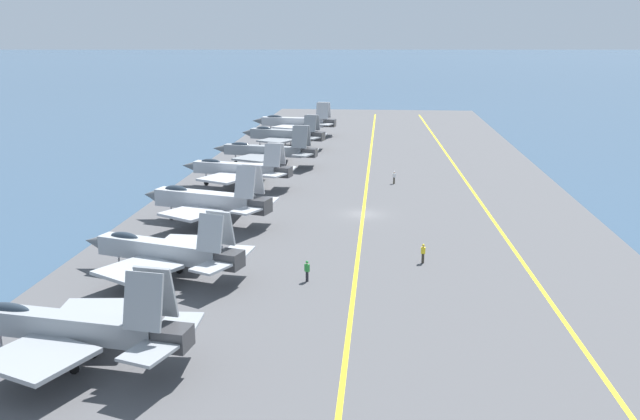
% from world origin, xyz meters
% --- Properties ---
extents(ground_plane, '(2000.00, 2000.00, 0.00)m').
position_xyz_m(ground_plane, '(0.00, 0.00, 0.00)').
color(ground_plane, '#334C66').
extents(carrier_deck, '(224.42, 51.95, 0.40)m').
position_xyz_m(carrier_deck, '(0.00, 0.00, 0.20)').
color(carrier_deck, '#4C4C4F').
rests_on(carrier_deck, ground).
extents(deck_stripe_foul_line, '(201.90, 6.49, 0.01)m').
position_xyz_m(deck_stripe_foul_line, '(0.00, -14.29, 0.40)').
color(deck_stripe_foul_line, yellow).
rests_on(deck_stripe_foul_line, carrier_deck).
extents(deck_stripe_centerline, '(201.98, 0.36, 0.01)m').
position_xyz_m(deck_stripe_centerline, '(0.00, 0.00, 0.40)').
color(deck_stripe_centerline, yellow).
rests_on(deck_stripe_centerline, carrier_deck).
extents(parked_jet_second, '(12.13, 16.67, 6.63)m').
position_xyz_m(parked_jet_second, '(-38.05, 16.66, 2.94)').
color(parked_jet_second, gray).
rests_on(parked_jet_second, carrier_deck).
extents(parked_jet_third, '(13.08, 15.45, 6.08)m').
position_xyz_m(parked_jet_third, '(-22.22, 16.01, 2.66)').
color(parked_jet_third, '#9EA3A8').
rests_on(parked_jet_third, carrier_deck).
extents(parked_jet_fourth, '(12.09, 15.46, 6.76)m').
position_xyz_m(parked_jet_fourth, '(-5.71, 16.57, 3.00)').
color(parked_jet_fourth, '#A8AAAF').
rests_on(parked_jet_fourth, carrier_deck).
extents(parked_jet_fifth, '(13.83, 15.75, 6.21)m').
position_xyz_m(parked_jet_fifth, '(12.13, 16.93, 2.93)').
color(parked_jet_fifth, '#A8AAAF').
rests_on(parked_jet_fifth, carrier_deck).
extents(parked_jet_sixth, '(14.26, 16.99, 6.52)m').
position_xyz_m(parked_jet_sixth, '(27.68, 15.77, 2.84)').
color(parked_jet_sixth, gray).
rests_on(parked_jet_sixth, carrier_deck).
extents(parked_jet_seventh, '(12.51, 15.87, 6.24)m').
position_xyz_m(parked_jet_seventh, '(44.50, 15.58, 2.95)').
color(parked_jet_seventh, gray).
rests_on(parked_jet_seventh, carrier_deck).
extents(parked_jet_eighth, '(13.49, 17.58, 6.78)m').
position_xyz_m(parked_jet_eighth, '(61.63, 15.70, 3.11)').
color(parked_jet_eighth, '#A8AAAF').
rests_on(parked_jet_eighth, carrier_deck).
extents(crew_green_vest, '(0.44, 0.46, 1.80)m').
position_xyz_m(crew_green_vest, '(-22.29, 3.93, 1.39)').
color(crew_green_vest, '#232328').
rests_on(crew_green_vest, carrier_deck).
extents(crew_yellow_vest, '(0.30, 0.41, 1.78)m').
position_xyz_m(crew_yellow_vest, '(-16.70, -5.83, 1.38)').
color(crew_yellow_vest, '#383328').
rests_on(crew_yellow_vest, carrier_deck).
extents(crew_white_vest, '(0.45, 0.45, 1.78)m').
position_xyz_m(crew_white_vest, '(16.62, -3.70, 1.38)').
color(crew_white_vest, '#383328').
rests_on(crew_white_vest, carrier_deck).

